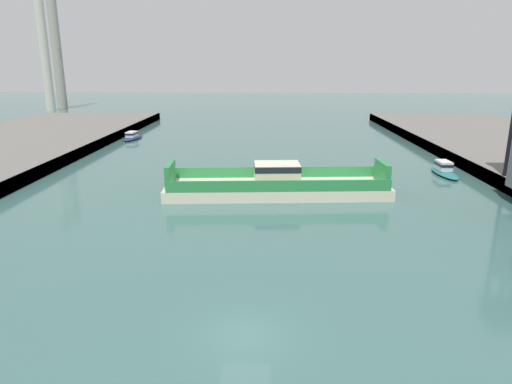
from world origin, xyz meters
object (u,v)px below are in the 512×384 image
object	(u,v)px
chain_ferry	(277,185)
smokestack_distant_b	(56,43)
moored_boat_mid_left	(133,136)
moored_boat_near_left	(444,170)
smokestack_distant_a	(43,43)

from	to	relation	value
chain_ferry	smokestack_distant_b	distance (m)	115.50
moored_boat_mid_left	chain_ferry	bearing A→B (deg)	-54.42
moored_boat_near_left	smokestack_distant_a	distance (m)	114.25
moored_boat_mid_left	smokestack_distant_a	world-z (taller)	smokestack_distant_a
smokestack_distant_a	smokestack_distant_b	xyz separation A→B (m)	(-0.61, 9.12, 0.22)
smokestack_distant_a	moored_boat_mid_left	bearing A→B (deg)	-53.10
moored_boat_mid_left	smokestack_distant_b	distance (m)	74.08
chain_ferry	smokestack_distant_a	distance (m)	107.75
moored_boat_near_left	smokestack_distant_a	xyz separation A→B (m)	(-83.10, 76.33, 17.89)
smokestack_distant_a	smokestack_distant_b	bearing A→B (deg)	93.82
moored_boat_near_left	moored_boat_mid_left	world-z (taller)	moored_boat_near_left
chain_ferry	smokestack_distant_a	size ratio (longest dim) A/B	0.64
smokestack_distant_b	moored_boat_mid_left	bearing A→B (deg)	-57.08
chain_ferry	moored_boat_near_left	xyz separation A→B (m)	(20.04, 9.28, -0.41)
smokestack_distant_a	chain_ferry	bearing A→B (deg)	-53.62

